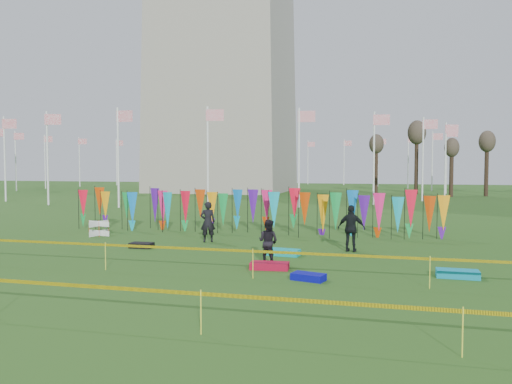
% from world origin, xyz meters
% --- Properties ---
extents(ground, '(160.00, 160.00, 0.00)m').
position_xyz_m(ground, '(0.00, 0.00, 0.00)').
color(ground, '#224B15').
rests_on(ground, ground).
extents(flagpole_ring, '(57.40, 56.16, 8.00)m').
position_xyz_m(flagpole_ring, '(-14.00, 48.00, 4.00)').
color(flagpole_ring, white).
rests_on(flagpole_ring, ground).
extents(banner_row, '(18.64, 0.64, 2.12)m').
position_xyz_m(banner_row, '(0.28, 7.69, 1.24)').
color(banner_row, black).
rests_on(banner_row, ground).
extents(caution_tape_near, '(26.00, 0.02, 0.90)m').
position_xyz_m(caution_tape_near, '(-0.22, -1.78, 0.78)').
color(caution_tape_near, yellow).
rests_on(caution_tape_near, ground).
extents(caution_tape_far, '(26.00, 0.02, 0.90)m').
position_xyz_m(caution_tape_far, '(-0.22, -6.82, 0.78)').
color(caution_tape_far, yellow).
rests_on(caution_tape_far, ground).
extents(box_kite, '(0.65, 0.65, 0.73)m').
position_xyz_m(box_kite, '(-6.63, 5.18, 0.36)').
color(box_kite, red).
rests_on(box_kite, ground).
extents(person_left, '(0.79, 0.71, 1.79)m').
position_xyz_m(person_left, '(-0.89, 4.60, 0.90)').
color(person_left, black).
rests_on(person_left, ground).
extents(person_mid, '(0.84, 0.66, 1.53)m').
position_xyz_m(person_mid, '(2.76, 0.54, 0.76)').
color(person_mid, black).
rests_on(person_mid, ground).
extents(person_right, '(1.13, 0.72, 1.83)m').
position_xyz_m(person_right, '(5.38, 3.67, 0.91)').
color(person_right, black).
rests_on(person_right, ground).
extents(kite_bag_turquoise, '(1.25, 0.74, 0.24)m').
position_xyz_m(kite_bag_turquoise, '(2.97, 2.22, 0.12)').
color(kite_bag_turquoise, '#0BADAD').
rests_on(kite_bag_turquoise, ground).
extents(kite_bag_blue, '(1.06, 0.74, 0.20)m').
position_xyz_m(kite_bag_blue, '(4.46, -1.59, 0.10)').
color(kite_bag_blue, '#0A0BA6').
rests_on(kite_bag_blue, ground).
extents(kite_bag_red, '(1.28, 0.67, 0.23)m').
position_xyz_m(kite_bag_red, '(3.01, -0.35, 0.11)').
color(kite_bag_red, '#B50C2D').
rests_on(kite_bag_red, ground).
extents(kite_bag_black, '(0.94, 0.55, 0.21)m').
position_xyz_m(kite_bag_black, '(-3.01, 2.48, 0.11)').
color(kite_bag_black, black).
rests_on(kite_bag_black, ground).
extents(kite_bag_teal, '(1.24, 0.62, 0.23)m').
position_xyz_m(kite_bag_teal, '(8.76, -0.16, 0.12)').
color(kite_bag_teal, '#0D98BD').
rests_on(kite_bag_teal, ground).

